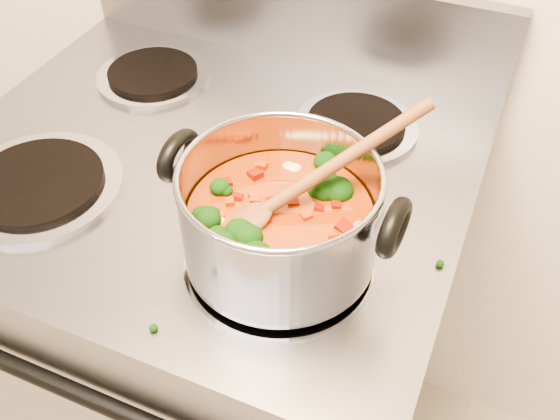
# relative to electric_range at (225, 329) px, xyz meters

# --- Properties ---
(electric_range) EXTENTS (0.79, 0.71, 1.08)m
(electric_range) POSITION_rel_electric_range_xyz_m (0.00, 0.00, 0.00)
(electric_range) COLOR gray
(electric_range) RESTS_ON ground
(stockpot) EXTENTS (0.30, 0.24, 0.14)m
(stockpot) POSITION_rel_electric_range_xyz_m (0.18, -0.15, 0.53)
(stockpot) COLOR #97979E
(stockpot) RESTS_ON electric_range
(wooden_spoon) EXTENTS (0.21, 0.23, 0.12)m
(wooden_spoon) POSITION_rel_electric_range_xyz_m (0.20, -0.14, 0.57)
(wooden_spoon) COLOR brown
(wooden_spoon) RESTS_ON stockpot
(cooktop_crumbs) EXTENTS (0.28, 0.12, 0.01)m
(cooktop_crumbs) POSITION_rel_electric_range_xyz_m (0.16, -0.28, 0.46)
(cooktop_crumbs) COLOR black
(cooktop_crumbs) RESTS_ON electric_range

